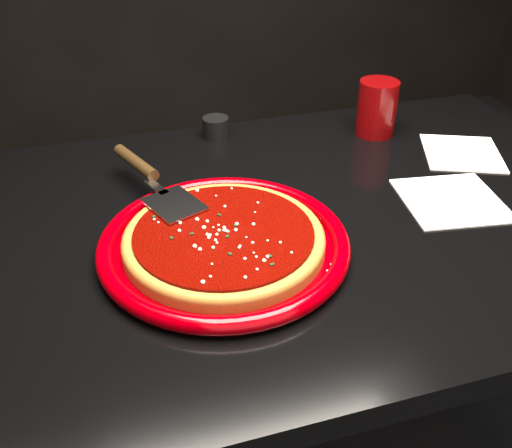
{
  "coord_description": "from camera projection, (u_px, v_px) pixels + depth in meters",
  "views": [
    {
      "loc": [
        -0.31,
        -0.76,
        1.27
      ],
      "look_at": [
        -0.09,
        -0.04,
        0.77
      ],
      "focal_mm": 40.0,
      "sensor_mm": 36.0,
      "label": 1
    }
  ],
  "objects": [
    {
      "name": "parmesan_dusting",
      "position": [
        224.0,
        230.0,
        0.86
      ],
      "size": [
        0.26,
        0.26,
        0.01
      ],
      "primitive_type": null,
      "color": "beige",
      "rests_on": "plate"
    },
    {
      "name": "cup",
      "position": [
        377.0,
        108.0,
        1.21
      ],
      "size": [
        0.09,
        0.09,
        0.12
      ],
      "primitive_type": "cylinder",
      "rotation": [
        0.0,
        0.0,
        -0.16
      ],
      "color": "#770506",
      "rests_on": "table"
    },
    {
      "name": "basil_flecks",
      "position": [
        224.0,
        231.0,
        0.86
      ],
      "size": [
        0.24,
        0.24,
        0.0
      ],
      "primitive_type": null,
      "color": "black",
      "rests_on": "plate"
    },
    {
      "name": "pizza_crust_rim",
      "position": [
        224.0,
        237.0,
        0.86
      ],
      "size": [
        0.36,
        0.36,
        0.02
      ],
      "primitive_type": "torus",
      "rotation": [
        0.0,
        0.0,
        -0.18
      ],
      "color": "brown",
      "rests_on": "plate"
    },
    {
      "name": "napkin_a",
      "position": [
        451.0,
        200.0,
        1.0
      ],
      "size": [
        0.19,
        0.19,
        0.0
      ],
      "primitive_type": "cube",
      "rotation": [
        0.0,
        0.0,
        -0.14
      ],
      "color": "white",
      "rests_on": "table"
    },
    {
      "name": "pizza_server",
      "position": [
        154.0,
        179.0,
        0.97
      ],
      "size": [
        0.2,
        0.33,
        0.02
      ],
      "primitive_type": null,
      "rotation": [
        0.0,
        0.0,
        0.38
      ],
      "color": "silver",
      "rests_on": "plate"
    },
    {
      "name": "plate",
      "position": [
        224.0,
        244.0,
        0.87
      ],
      "size": [
        0.45,
        0.45,
        0.03
      ],
      "primitive_type": "cylinder",
      "rotation": [
        0.0,
        0.0,
        -0.18
      ],
      "color": "#800004",
      "rests_on": "table"
    },
    {
      "name": "pizza_sauce",
      "position": [
        224.0,
        234.0,
        0.86
      ],
      "size": [
        0.32,
        0.32,
        0.01
      ],
      "primitive_type": "cylinder",
      "rotation": [
        0.0,
        0.0,
        -0.18
      ],
      "color": "#680400",
      "rests_on": "plate"
    },
    {
      "name": "ramekin",
      "position": [
        216.0,
        127.0,
        1.21
      ],
      "size": [
        0.07,
        0.07,
        0.04
      ],
      "primitive_type": "cylinder",
      "rotation": [
        0.0,
        0.0,
        0.28
      ],
      "color": "black",
      "rests_on": "table"
    },
    {
      "name": "table",
      "position": [
        293.0,
        366.0,
        1.18
      ],
      "size": [
        1.2,
        0.8,
        0.75
      ],
      "primitive_type": "cube",
      "color": "black",
      "rests_on": "floor"
    },
    {
      "name": "pizza_crust",
      "position": [
        224.0,
        241.0,
        0.87
      ],
      "size": [
        0.36,
        0.36,
        0.02
      ],
      "primitive_type": "cylinder",
      "rotation": [
        0.0,
        0.0,
        -0.18
      ],
      "color": "brown",
      "rests_on": "plate"
    },
    {
      "name": "napkin_b",
      "position": [
        462.0,
        153.0,
        1.15
      ],
      "size": [
        0.2,
        0.2,
        0.0
      ],
      "primitive_type": "cube",
      "rotation": [
        0.0,
        0.0,
        -0.4
      ],
      "color": "white",
      "rests_on": "table"
    }
  ]
}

